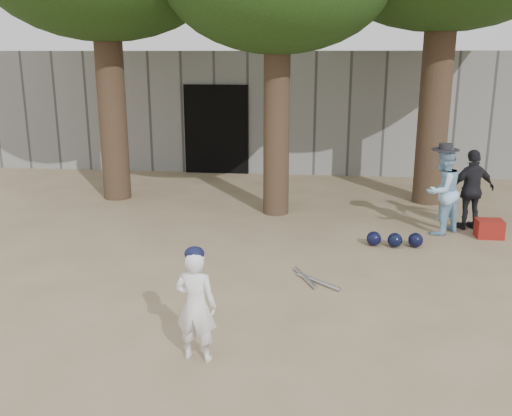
# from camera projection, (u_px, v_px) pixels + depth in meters

# --- Properties ---
(ground) EXTENTS (70.00, 70.00, 0.00)m
(ground) POSITION_uv_depth(u_px,v_px,m) (197.00, 304.00, 6.88)
(ground) COLOR #937C5E
(ground) RESTS_ON ground
(boy_player) EXTENTS (0.44, 0.32, 1.13)m
(boy_player) POSITION_uv_depth(u_px,v_px,m) (196.00, 306.00, 5.49)
(boy_player) COLOR white
(boy_player) RESTS_ON ground
(spectator_blue) EXTENTS (0.89, 0.88, 1.45)m
(spectator_blue) POSITION_uv_depth(u_px,v_px,m) (442.00, 191.00, 9.41)
(spectator_blue) COLOR #99CAEC
(spectator_blue) RESTS_ON ground
(spectator_dark) EXTENTS (0.87, 0.57, 1.38)m
(spectator_dark) POSITION_uv_depth(u_px,v_px,m) (472.00, 190.00, 9.67)
(spectator_dark) COLOR black
(spectator_dark) RESTS_ON ground
(red_bag) EXTENTS (0.42, 0.33, 0.30)m
(red_bag) POSITION_uv_depth(u_px,v_px,m) (489.00, 229.00, 9.34)
(red_bag) COLOR maroon
(red_bag) RESTS_ON ground
(back_building) EXTENTS (16.00, 5.24, 3.00)m
(back_building) POSITION_uv_depth(u_px,v_px,m) (273.00, 105.00, 16.40)
(back_building) COLOR gray
(back_building) RESTS_ON ground
(helmet_row) EXTENTS (0.87, 0.27, 0.23)m
(helmet_row) POSITION_uv_depth(u_px,v_px,m) (395.00, 240.00, 8.90)
(helmet_row) COLOR black
(helmet_row) RESTS_ON ground
(bat_pile) EXTENTS (0.64, 0.72, 0.06)m
(bat_pile) POSITION_uv_depth(u_px,v_px,m) (312.00, 280.00, 7.54)
(bat_pile) COLOR #ABAAB1
(bat_pile) RESTS_ON ground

